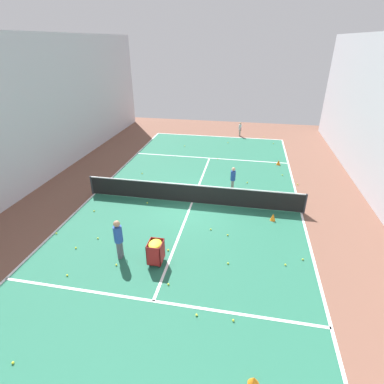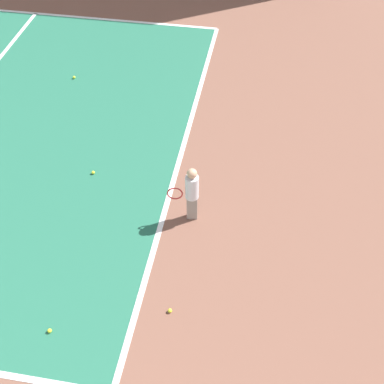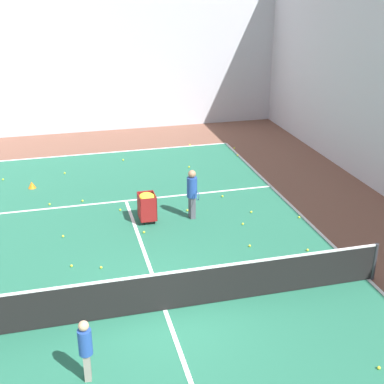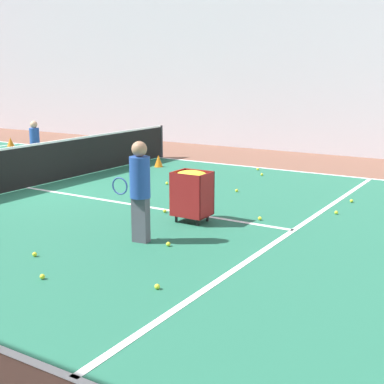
{
  "view_description": "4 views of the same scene",
  "coord_description": "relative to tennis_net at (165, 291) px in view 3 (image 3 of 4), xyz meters",
  "views": [
    {
      "loc": [
        -2.47,
        12.95,
        7.32
      ],
      "look_at": [
        0.0,
        0.0,
        0.61
      ],
      "focal_mm": 28.0,
      "sensor_mm": 36.0,
      "label": 1
    },
    {
      "loc": [
        -8.32,
        -13.46,
        7.32
      ],
      "look_at": [
        -1.79,
        -12.32,
        0.65
      ],
      "focal_mm": 50.0,
      "sensor_mm": 36.0,
      "label": 2
    },
    {
      "loc": [
        -1.98,
        -10.16,
        7.32
      ],
      "look_at": [
        1.85,
        4.65,
        0.88
      ],
      "focal_mm": 50.0,
      "sensor_mm": 36.0,
      "label": 3
    },
    {
      "loc": [
        8.32,
        9.6,
        2.63
      ],
      "look_at": [
        0.43,
        4.73,
        0.55
      ],
      "focal_mm": 50.0,
      "sensor_mm": 36.0,
      "label": 4
    }
  ],
  "objects": [
    {
      "name": "hall_enclosure_far",
      "position": [
        0.0,
        15.31,
        3.34
      ],
      "size": [
        17.44,
        0.15,
        7.72
      ],
      "color": "silver",
      "rests_on": "ground"
    },
    {
      "name": "line_sideline_right",
      "position": [
        5.28,
        0.0,
        -0.52
      ],
      "size": [
        0.1,
        23.6,
        0.0
      ],
      "primitive_type": "cube",
      "color": "white",
      "rests_on": "ground"
    },
    {
      "name": "tennis_ball_3",
      "position": [
        -2.0,
        2.52,
        -0.49
      ],
      "size": [
        0.07,
        0.07,
        0.07
      ],
      "primitive_type": "sphere",
      "color": "yellow",
      "rests_on": "ground"
    },
    {
      "name": "ground_plane",
      "position": [
        0.0,
        0.0,
        -0.52
      ],
      "size": [
        34.47,
        34.47,
        0.0
      ],
      "primitive_type": "plane",
      "color": "brown"
    },
    {
      "name": "ball_cart",
      "position": [
        0.43,
        4.73,
        0.13
      ],
      "size": [
        0.52,
        0.63,
        0.93
      ],
      "color": "maroon",
      "rests_on": "ground"
    },
    {
      "name": "tennis_ball_7",
      "position": [
        4.43,
        1.74,
        -0.49
      ],
      "size": [
        0.07,
        0.07,
        0.07
      ],
      "primitive_type": "sphere",
      "color": "yellow",
      "rests_on": "ground"
    },
    {
      "name": "tennis_ball_1",
      "position": [
        -1.25,
        2.24,
        -0.49
      ],
      "size": [
        0.07,
        0.07,
        0.07
      ],
      "primitive_type": "sphere",
      "color": "yellow",
      "rests_on": "ground"
    },
    {
      "name": "tennis_ball_29",
      "position": [
        2.19,
        0.5,
        -0.49
      ],
      "size": [
        0.07,
        0.07,
        0.07
      ],
      "primitive_type": "sphere",
      "color": "yellow",
      "rests_on": "ground"
    },
    {
      "name": "tennis_ball_0",
      "position": [
        1.82,
        5.15,
        -0.49
      ],
      "size": [
        0.07,
        0.07,
        0.07
      ],
      "primitive_type": "sphere",
      "color": "yellow",
      "rests_on": "ground"
    },
    {
      "name": "tennis_ball_11",
      "position": [
        2.88,
        9.11,
        -0.49
      ],
      "size": [
        0.07,
        0.07,
        0.07
      ],
      "primitive_type": "sphere",
      "color": "yellow",
      "rests_on": "ground"
    },
    {
      "name": "court_playing_area",
      "position": [
        0.0,
        0.0,
        -0.52
      ],
      "size": [
        10.56,
        23.6,
        0.0
      ],
      "color": "#23664C",
      "rests_on": "ground"
    },
    {
      "name": "tennis_ball_21",
      "position": [
        3.23,
        3.76,
        -0.49
      ],
      "size": [
        0.07,
        0.07,
        0.07
      ],
      "primitive_type": "sphere",
      "color": "yellow",
      "rests_on": "ground"
    },
    {
      "name": "training_cone_0",
      "position": [
        -3.11,
        8.48,
        -0.4
      ],
      "size": [
        0.28,
        0.28,
        0.24
      ],
      "primitive_type": "cone",
      "color": "orange",
      "rests_on": "ground"
    },
    {
      "name": "line_service_far",
      "position": [
        0.0,
        6.49,
        -0.52
      ],
      "size": [
        10.56,
        0.1,
        0.0
      ],
      "primitive_type": "cube",
      "color": "white",
      "rests_on": "ground"
    },
    {
      "name": "coach_at_net",
      "position": [
        1.85,
        4.65,
        0.4
      ],
      "size": [
        0.35,
        0.65,
        1.6
      ],
      "rotation": [
        0.0,
        0.0,
        -1.46
      ],
      "color": "#4C4C56",
      "rests_on": "ground"
    },
    {
      "name": "tennis_ball_12",
      "position": [
        5.12,
        3.76,
        -0.49
      ],
      "size": [
        0.07,
        0.07,
        0.07
      ],
      "primitive_type": "sphere",
      "color": "yellow",
      "rests_on": "ground"
    },
    {
      "name": "child_midcourt",
      "position": [
        -1.89,
        -1.81,
        0.24
      ],
      "size": [
        0.29,
        0.29,
        1.33
      ],
      "rotation": [
        0.0,
        0.0,
        1.49
      ],
      "color": "gray",
      "rests_on": "ground"
    },
    {
      "name": "tennis_ball_27",
      "position": [
        -1.92,
        9.64,
        -0.49
      ],
      "size": [
        0.07,
        0.07,
        0.07
      ],
      "primitive_type": "sphere",
      "color": "yellow",
      "rests_on": "ground"
    },
    {
      "name": "tennis_ball_17",
      "position": [
        5.2,
        9.98,
        -0.49
      ],
      "size": [
        0.07,
        0.07,
        0.07
      ],
      "primitive_type": "sphere",
      "color": "yellow",
      "rests_on": "ground"
    },
    {
      "name": "tennis_ball_20",
      "position": [
        -0.29,
        5.73,
        -0.49
      ],
      "size": [
        0.07,
        0.07,
        0.07
      ],
      "primitive_type": "sphere",
      "color": "yellow",
      "rests_on": "ground"
    },
    {
      "name": "line_baseline_far",
      "position": [
        0.0,
        11.8,
        -0.52
      ],
      "size": [
        10.56,
        0.1,
        0.0
      ],
      "primitive_type": "cube",
      "color": "white",
      "rests_on": "ground"
    },
    {
      "name": "tennis_ball_14",
      "position": [
        -2.16,
        4.3,
        -0.49
      ],
      "size": [
        0.07,
        0.07,
        0.07
      ],
      "primitive_type": "sphere",
      "color": "yellow",
      "rests_on": "ground"
    },
    {
      "name": "tennis_ball_8",
      "position": [
        2.95,
        2.38,
        -0.49
      ],
      "size": [
        0.07,
        0.07,
        0.07
      ],
      "primitive_type": "sphere",
      "color": "yellow",
      "rests_on": "ground"
    },
    {
      "name": "tennis_ball_23",
      "position": [
        3.61,
        11.86,
        -0.49
      ],
      "size": [
        0.07,
        0.07,
        0.07
      ],
      "primitive_type": "sphere",
      "color": "yellow",
      "rests_on": "ground"
    },
    {
      "name": "tennis_net",
      "position": [
        0.0,
        0.0,
        0.0
      ],
      "size": [
        10.86,
        0.1,
        1.01
      ],
      "color": "#2D2D33",
      "rests_on": "ground"
    },
    {
      "name": "tennis_ball_13",
      "position": [
        -4.17,
        9.53,
        -0.49
      ],
      "size": [
        0.07,
        0.07,
        0.07
      ],
      "primitive_type": "sphere",
      "color": "yellow",
      "rests_on": "ground"
    },
    {
      "name": "tennis_ball_6",
      "position": [
        0.19,
        3.96,
        -0.49
      ],
      "size": [
        0.07,
        0.07,
        0.07
      ],
      "primitive_type": "sphere",
      "color": "yellow",
      "rests_on": "ground"
    },
    {
      "name": "tennis_ball_26",
      "position": [
        -1.43,
        6.79,
        -0.49
      ],
      "size": [
        0.07,
        0.07,
        0.07
      ],
      "primitive_type": "sphere",
      "color": "yellow",
      "rests_on": "ground"
    },
    {
      "name": "tennis_ball_5",
      "position": [
        5.39,
        10.96,
        -0.49
      ],
      "size": [
        0.07,
        0.07,
        0.07
      ],
      "primitive_type": "sphere",
      "color": "yellow",
      "rests_on": "ground"
    },
    {
      "name": "tennis_ball_22",
      "position": [
        -2.52,
        6.78,
        -0.49
      ],
      "size": [
        0.07,
        0.07,
        0.07
      ],
      "primitive_type": "sphere",
      "color": "yellow",
      "rests_on": "ground"
    },
    {
      "name": "tennis_ball_16",
      "position": [
        0.46,
        10.6,
        -0.49
      ],
      "size": [
        0.07,
        0.07,
        0.07
      ],
      "primitive_type": "sphere",
      "color": "yellow",
      "rests_on": "ground"
    },
    {
      "name": "tennis_ball_18",
      "position": [
        3.68,
        -2.99,
        -0.49
      ],
      "size": [
        0.07,
        0.07,
        0.07
      ],
      "primitive_type": "sphere",
      "color": "yellow",
      "rests_on": "ground"
    },
    {
      "name": "tennis_ball_4",
      "position": [
        3.28,
        5.97,
        -0.49
      ],
      "size": [
        0.07,
        0.07,
        0.07
      ],
      "primitive_type": "sphere",
      "color": "yellow",
      "rests_on": "ground"
    },
    {
      "name": "line_centre_service",
      "position": [
        0.0,
        0.0,
        -0.52
      ],
      "size": [
        0.1,
        12.98,
        0.0
      ],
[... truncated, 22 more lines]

